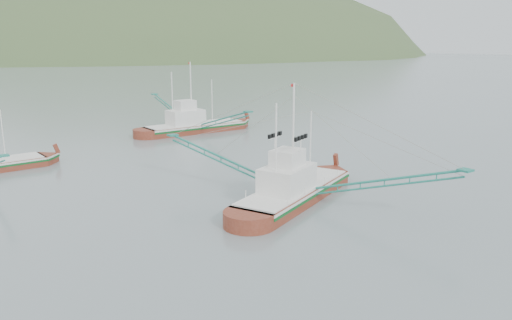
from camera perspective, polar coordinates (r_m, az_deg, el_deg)
ground at (r=41.74m, az=5.01°, el=-5.79°), size 1200.00×1200.00×0.00m
main_boat at (r=43.65m, az=4.41°, el=-1.83°), size 15.61×26.41×11.14m
bg_boat_right at (r=78.20m, az=-7.16°, el=4.32°), size 15.98×28.82×11.66m
headland_right at (r=531.11m, az=-7.22°, el=11.65°), size 684.00×432.00×306.00m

